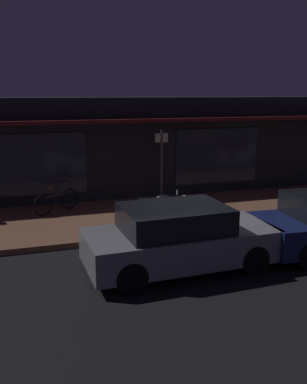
{
  "coord_description": "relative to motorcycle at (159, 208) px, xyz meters",
  "views": [
    {
      "loc": [
        -3.68,
        -9.07,
        3.75
      ],
      "look_at": [
        -0.05,
        2.4,
        0.95
      ],
      "focal_mm": 39.92,
      "sensor_mm": 36.0,
      "label": 1
    }
  ],
  "objects": [
    {
      "name": "motorcycle",
      "position": [
        0.0,
        0.0,
        0.0
      ],
      "size": [
        1.64,
        0.79,
        0.97
      ],
      "color": "black",
      "rests_on": "sidewalk_slab"
    },
    {
      "name": "sidewalk_slab",
      "position": [
        0.1,
        1.28,
        -0.57
      ],
      "size": [
        18.0,
        4.0,
        0.15
      ],
      "primitive_type": "cube",
      "color": "brown",
      "rests_on": "ground_plane"
    },
    {
      "name": "sign_post",
      "position": [
        0.94,
        2.62,
        0.86
      ],
      "size": [
        0.44,
        0.09,
        2.4
      ],
      "color": "#47474C",
      "rests_on": "sidewalk_slab"
    },
    {
      "name": "parked_car_near",
      "position": [
        -0.43,
        -2.65,
        0.06
      ],
      "size": [
        4.16,
        1.9,
        1.42
      ],
      "color": "black",
      "rests_on": "ground_plane"
    },
    {
      "name": "ground_plane",
      "position": [
        0.1,
        -1.72,
        -0.65
      ],
      "size": [
        60.0,
        60.0,
        0.0
      ],
      "primitive_type": "plane",
      "color": "black"
    },
    {
      "name": "storefront_building",
      "position": [
        0.1,
        4.67,
        1.16
      ],
      "size": [
        18.0,
        3.3,
        3.6
      ],
      "color": "black",
      "rests_on": "ground_plane"
    },
    {
      "name": "bicycle_parked",
      "position": [
        -2.59,
        2.23,
        -0.14
      ],
      "size": [
        1.42,
        0.94,
        0.91
      ],
      "color": "black",
      "rests_on": "sidewalk_slab"
    }
  ]
}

